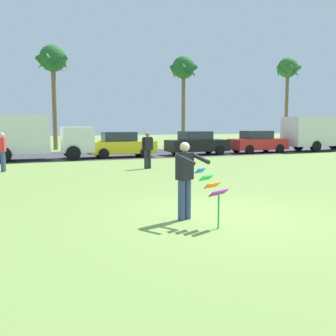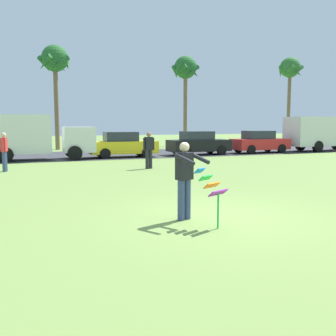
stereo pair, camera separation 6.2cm
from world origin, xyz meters
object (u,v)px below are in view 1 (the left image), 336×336
object	(u,v)px
palm_tree_far_left	(288,71)
person_kite_flyer	(185,177)
person_walker_far	(148,149)
parked_car_red	(258,142)
parked_car_yellow	(121,145)
parked_truck_white_box	(26,136)
palm_tree_centre_far	(184,71)
parked_truck_red_cab	(319,133)
person_walker_near	(3,151)
kite_held	(212,188)
palm_tree_right_near	(53,63)
parked_car_black	(197,143)

from	to	relation	value
palm_tree_far_left	person_kite_flyer	bearing A→B (deg)	-131.72
person_kite_flyer	person_walker_far	size ratio (longest dim) A/B	1.00
person_kite_flyer	parked_car_red	world-z (taller)	person_kite_flyer
parked_car_yellow	person_walker_far	bearing A→B (deg)	-93.44
person_kite_flyer	parked_truck_white_box	xyz separation A→B (m)	(-2.87, 16.01, 0.46)
palm_tree_centre_far	parked_truck_red_cab	bearing A→B (deg)	-55.26
person_walker_near	kite_held	bearing A→B (deg)	-69.82
parked_car_yellow	person_walker_far	world-z (taller)	person_walker_far
parked_car_red	palm_tree_far_left	world-z (taller)	palm_tree_far_left
person_kite_flyer	parked_car_red	distance (m)	20.55
person_walker_far	parked_truck_red_cab	bearing A→B (deg)	21.66
person_kite_flyer	palm_tree_centre_far	bearing A→B (deg)	66.35
palm_tree_right_near	person_walker_far	bearing A→B (deg)	-79.76
parked_truck_red_cab	person_walker_far	distance (m)	17.41
person_kite_flyer	palm_tree_far_left	world-z (taller)	palm_tree_far_left
palm_tree_right_near	palm_tree_far_left	size ratio (longest dim) A/B	0.92
parked_truck_red_cab	parked_truck_white_box	bearing A→B (deg)	-180.00
parked_car_black	palm_tree_centre_far	xyz separation A→B (m)	(3.46, 10.16, 6.19)
parked_car_black	kite_held	bearing A→B (deg)	-114.73
palm_tree_right_near	palm_tree_far_left	bearing A→B (deg)	3.71
palm_tree_centre_far	person_walker_near	world-z (taller)	palm_tree_centre_far
person_kite_flyer	parked_truck_white_box	size ratio (longest dim) A/B	0.26
parked_truck_red_cab	palm_tree_far_left	size ratio (longest dim) A/B	0.75
parked_truck_red_cab	palm_tree_far_left	xyz separation A→B (m)	(5.00, 10.35, 6.13)
parked_truck_red_cab	parked_car_red	bearing A→B (deg)	-179.98
parked_truck_red_cab	palm_tree_right_near	bearing A→B (deg)	155.05
kite_held	palm_tree_far_left	size ratio (longest dim) A/B	0.13
person_kite_flyer	parked_car_black	bearing A→B (deg)	63.46
parked_car_black	palm_tree_far_left	xyz separation A→B (m)	(15.51, 10.36, 6.77)
parked_car_red	person_walker_near	xyz separation A→B (m)	(-16.88, -5.18, 0.16)
palm_tree_right_near	parked_car_yellow	bearing A→B (deg)	-70.39
parked_car_black	parked_car_red	xyz separation A→B (m)	(4.89, -0.00, 0.00)
parked_car_black	person_walker_far	distance (m)	8.56
parked_truck_red_cab	palm_tree_centre_far	distance (m)	13.56
kite_held	parked_car_black	bearing A→B (deg)	65.27
person_walker_near	palm_tree_right_near	bearing A→B (deg)	75.66
person_kite_flyer	palm_tree_right_near	bearing A→B (deg)	90.97
parked_car_black	palm_tree_right_near	xyz separation A→B (m)	(-8.41, 8.81, 6.12)
parked_truck_white_box	person_walker_far	distance (m)	8.28
parked_truck_white_box	parked_car_yellow	world-z (taller)	parked_truck_white_box
parked_car_black	parked_truck_red_cab	world-z (taller)	parked_truck_red_cab
kite_held	parked_truck_red_cab	distance (m)	24.79
parked_truck_white_box	palm_tree_centre_far	size ratio (longest dim) A/B	0.81
person_kite_flyer	parked_truck_red_cab	world-z (taller)	parked_truck_red_cab
kite_held	person_walker_near	bearing A→B (deg)	110.18
person_kite_flyer	parked_truck_white_box	world-z (taller)	parked_truck_white_box
person_walker_far	person_walker_near	bearing A→B (deg)	168.93
person_kite_flyer	palm_tree_far_left	distance (m)	35.93
person_walker_near	person_kite_flyer	bearing A→B (deg)	-69.74
person_walker_far	palm_tree_centre_far	bearing A→B (deg)	61.17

